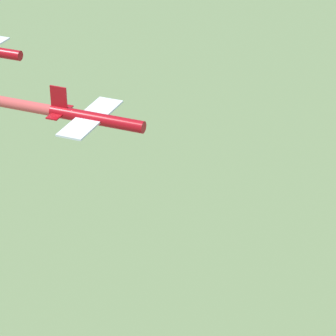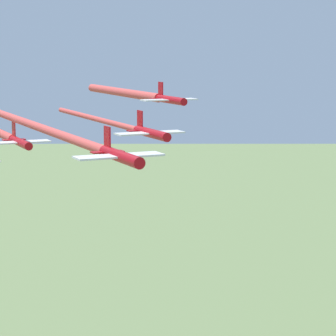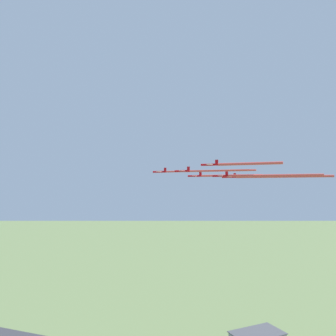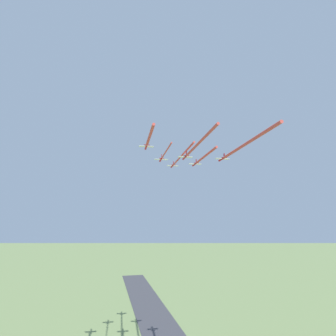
{
  "view_description": "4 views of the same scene",
  "coord_description": "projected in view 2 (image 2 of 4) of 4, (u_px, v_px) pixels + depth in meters",
  "views": [
    {
      "loc": [
        18.34,
        -53.11,
        144.46
      ],
      "look_at": [
        43.63,
        -0.11,
        111.45
      ],
      "focal_mm": 85.0,
      "sensor_mm": 36.0,
      "label": 1
    },
    {
      "loc": [
        64.21,
        -60.89,
        125.3
      ],
      "look_at": [
        45.6,
        -3.72,
        115.84
      ],
      "focal_mm": 85.0,
      "sensor_mm": 36.0,
      "label": 2
    },
    {
      "loc": [
        115.08,
        181.86,
        107.12
      ],
      "look_at": [
        31.32,
        -0.78,
        118.05
      ],
      "focal_mm": 35.0,
      "sensor_mm": 36.0,
      "label": 3
    },
    {
      "loc": [
        -53.21,
        154.45,
        77.15
      ],
      "look_at": [
        43.59,
        1.82,
        114.82
      ],
      "focal_mm": 28.0,
      "sensor_mm": 36.0,
      "label": 4
    }
  ],
  "objects": [
    {
      "name": "smoke_trail_3",
      "position": [
        122.0,
        92.0,
        128.63
      ],
      "size": [
        20.96,
        22.79,
        1.31
      ],
      "rotation": [
        0.0,
        0.0,
        3.88
      ],
      "color": "#D84C47"
    },
    {
      "name": "jet_1",
      "position": [
        151.0,
        133.0,
        91.21
      ],
      "size": [
        7.48,
        7.57,
        2.89
      ],
      "rotation": [
        0.0,
        0.0,
        3.88
      ],
      "color": "#B20C14"
    },
    {
      "name": "smoke_trail_0",
      "position": [
        33.0,
        125.0,
        97.07
      ],
      "size": [
        35.48,
        38.75,
        0.97
      ],
      "rotation": [
        0.0,
        0.0,
        3.88
      ],
      "color": "#D84C47"
    },
    {
      "name": "smoke_trail_1",
      "position": [
        94.0,
        118.0,
        108.97
      ],
      "size": [
        21.78,
        23.77,
        0.71
      ],
      "rotation": [
        0.0,
        0.0,
        3.88
      ],
      "color": "#D84C47"
    },
    {
      "name": "jet_3",
      "position": [
        170.0,
        99.0,
        111.71
      ],
      "size": [
        7.48,
        7.57,
        2.89
      ],
      "rotation": [
        0.0,
        0.0,
        3.88
      ],
      "color": "#B20C14"
    },
    {
      "name": "jet_0",
      "position": [
        120.0,
        156.0,
        70.29
      ],
      "size": [
        7.48,
        7.57,
        2.89
      ],
      "rotation": [
        0.0,
        0.0,
        3.88
      ],
      "color": "#B20C14"
    },
    {
      "name": "jet_4",
      "position": [
        20.0,
        142.0,
        103.7
      ],
      "size": [
        7.48,
        7.57,
        2.89
      ],
      "rotation": [
        0.0,
        0.0,
        3.88
      ],
      "color": "#B20C14"
    }
  ]
}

